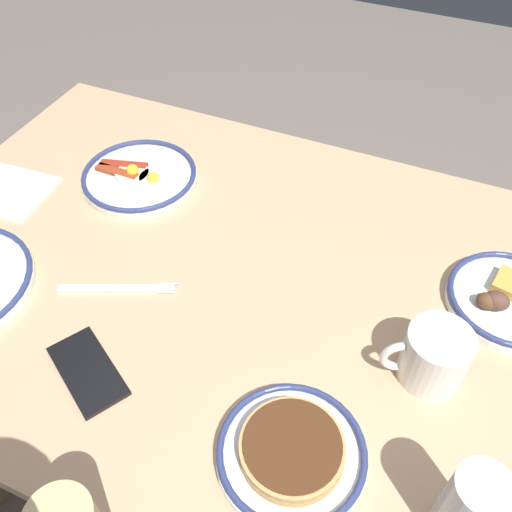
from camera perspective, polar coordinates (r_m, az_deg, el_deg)
ground_plane at (r=1.59m, az=1.42°, el=-21.09°), size 6.00×6.00×0.00m
dining_table at (r=1.02m, az=2.08°, el=-7.27°), size 1.44×0.88×0.74m
plate_near_main at (r=1.17m, az=-11.82°, el=7.97°), size 0.23×0.23×0.04m
plate_far_companion at (r=1.01m, az=24.50°, el=-4.05°), size 0.21×0.21×0.05m
plate_far_side at (r=0.78m, az=3.67°, el=-19.34°), size 0.20×0.20×0.04m
coffee_mug at (r=0.85m, az=17.67°, el=-9.70°), size 0.12×0.10×0.09m
drinking_glass at (r=0.74m, az=20.73°, el=-23.27°), size 0.07×0.07×0.14m
cell_phone at (r=0.89m, az=-16.82°, el=-11.17°), size 0.16×0.14×0.01m
paper_napkin at (r=1.23m, az=-23.79°, el=6.05°), size 0.16×0.15×0.00m
fork_near at (r=0.97m, az=-13.86°, el=-3.26°), size 0.19×0.10×0.01m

